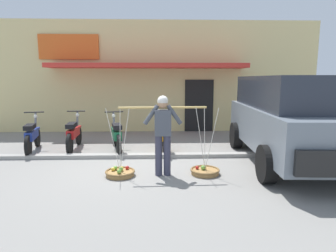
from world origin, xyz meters
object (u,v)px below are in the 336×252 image
Objects in this scene: fruit_basket_left_side at (205,171)px; motorcycle_second_in_row at (74,134)px; motorcycle_nearest_shop at (32,136)px; motorcycle_end_of_row at (163,136)px; parked_truck at (289,116)px; fruit_basket_right_side at (120,172)px; motorcycle_third_in_row at (116,135)px; fruit_vendor at (163,130)px.

fruit_basket_left_side reaches higher than motorcycle_second_in_row.
motorcycle_end_of_row is at bearing -1.00° from motorcycle_nearest_shop.
fruit_basket_left_side is 2.57m from parked_truck.
motorcycle_second_in_row is (-3.44, 2.33, 0.38)m from fruit_basket_left_side.
motorcycle_third_in_row is at bearing 99.90° from fruit_basket_right_side.
parked_truck is at bearing 16.60° from fruit_vendor.
motorcycle_end_of_row is at bearing 89.10° from fruit_vendor.
motorcycle_end_of_row is at bearing 113.36° from fruit_basket_left_side.
fruit_vendor is 3.22m from parked_truck.
fruit_basket_right_side is 2.90m from motorcycle_second_in_row.
fruit_basket_left_side is 1.82m from fruit_basket_right_side.
motorcycle_second_in_row is at bearing 169.66° from motorcycle_third_in_row.
fruit_basket_left_side is 0.80× the size of motorcycle_end_of_row.
motorcycle_nearest_shop is at bearing 169.88° from parked_truck.
parked_truck is at bearing 13.25° from fruit_basket_right_side.
motorcycle_second_in_row is (1.08, 0.24, 0.00)m from motorcycle_nearest_shop.
fruit_vendor reaches higher than motorcycle_second_in_row.
motorcycle_third_in_row is 4.58m from parked_truck.
motorcycle_third_in_row is (1.25, -0.23, 0.00)m from motorcycle_second_in_row.
fruit_basket_left_side is 1.00× the size of fruit_basket_right_side.
fruit_basket_right_side is 2.31m from motorcycle_end_of_row.
parked_truck reaches higher than fruit_vendor.
motorcycle_third_in_row is 1.32m from motorcycle_end_of_row.
motorcycle_second_in_row is at bearing 173.29° from motorcycle_end_of_row.
motorcycle_nearest_shop is 2.34m from motorcycle_third_in_row.
fruit_basket_right_side is at bearing -114.46° from motorcycle_end_of_row.
parked_truck reaches higher than fruit_basket_right_side.
fruit_basket_right_side reaches higher than motorcycle_end_of_row.
parked_truck reaches higher than motorcycle_third_in_row.
motorcycle_second_in_row is 0.37× the size of parked_truck.
parked_truck is (6.70, -1.20, 0.68)m from motorcycle_nearest_shop.
fruit_basket_left_side is at bearing -157.69° from parked_truck.
fruit_basket_right_side is at bearing -55.54° from motorcycle_second_in_row.
parked_truck reaches higher than motorcycle_nearest_shop.
motorcycle_end_of_row is at bearing 159.62° from parked_truck.
motorcycle_third_in_row is (2.34, 0.01, 0.00)m from motorcycle_nearest_shop.
fruit_basket_right_side is at bearing -38.20° from motorcycle_nearest_shop.
fruit_basket_right_side is 0.81× the size of motorcycle_nearest_shop.
motorcycle_nearest_shop is at bearing 179.00° from motorcycle_end_of_row.
fruit_vendor is 1.02× the size of motorcycle_third_in_row.
motorcycle_nearest_shop is (-2.71, 2.13, 0.38)m from fruit_basket_right_side.
fruit_basket_left_side is at bearing -34.03° from motorcycle_second_in_row.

